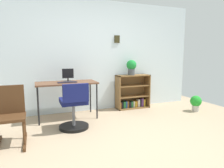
% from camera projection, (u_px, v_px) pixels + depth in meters
% --- Properties ---
extents(ground_plane, '(6.24, 6.24, 0.00)m').
position_uv_depth(ground_plane, '(133.00, 148.00, 2.79)').
color(ground_plane, tan).
extents(wall_back, '(5.20, 0.12, 2.50)m').
position_uv_depth(wall_back, '(91.00, 56.00, 4.60)').
color(wall_back, silver).
rests_on(wall_back, ground_plane).
extents(desk, '(1.19, 0.58, 0.74)m').
position_uv_depth(desk, '(67.00, 85.00, 4.03)').
color(desk, brown).
rests_on(desk, ground_plane).
extents(monitor, '(0.23, 0.20, 0.27)m').
position_uv_depth(monitor, '(68.00, 76.00, 4.07)').
color(monitor, '#262628').
rests_on(monitor, desk).
extents(keyboard, '(0.37, 0.12, 0.02)m').
position_uv_depth(keyboard, '(67.00, 82.00, 3.94)').
color(keyboard, '#221F2D').
rests_on(keyboard, desk).
extents(office_chair, '(0.52, 0.55, 0.83)m').
position_uv_depth(office_chair, '(74.00, 109.00, 3.45)').
color(office_chair, black).
rests_on(office_chair, ground_plane).
extents(rocking_chair, '(0.42, 0.64, 0.84)m').
position_uv_depth(rocking_chair, '(10.00, 114.00, 2.90)').
color(rocking_chair, '#482B17').
rests_on(rocking_chair, ground_plane).
extents(bookshelf_low, '(0.81, 0.30, 0.81)m').
position_uv_depth(bookshelf_low, '(132.00, 93.00, 4.89)').
color(bookshelf_low, brown).
rests_on(bookshelf_low, ground_plane).
extents(potted_plant_on_shelf, '(0.23, 0.23, 0.36)m').
position_uv_depth(potted_plant_on_shelf, '(131.00, 66.00, 4.73)').
color(potted_plant_on_shelf, '#474C51').
rests_on(potted_plant_on_shelf, bookshelf_low).
extents(potted_plant_floor, '(0.25, 0.25, 0.36)m').
position_uv_depth(potted_plant_floor, '(196.00, 102.00, 4.59)').
color(potted_plant_floor, '#B7B2A8').
rests_on(potted_plant_floor, ground_plane).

